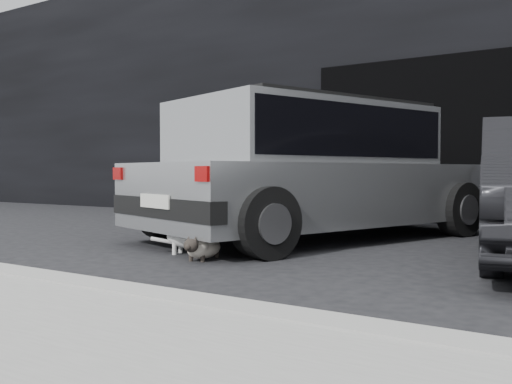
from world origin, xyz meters
The scene contains 7 objects.
ground centered at (0.00, 0.00, 0.00)m, with size 80.00×80.00×0.00m, color black.
building_facade centered at (1.00, 6.00, 2.50)m, with size 34.00×4.00×5.00m, color black.
garage_opening centered at (1.00, 3.99, 1.30)m, with size 4.00×0.10×2.60m, color black.
curb centered at (1.00, -2.60, 0.06)m, with size 18.00×0.25×0.12m, color gray.
silver_hatchback centered at (0.31, 1.09, 0.88)m, with size 3.30×4.79×1.62m.
cat_siamese centered at (0.27, -0.94, 0.11)m, with size 0.32×0.69×0.24m.
cat_white centered at (0.00, -0.71, 0.18)m, with size 0.77×0.39×0.37m.
Camera 1 is at (3.49, -4.98, 0.80)m, focal length 40.00 mm.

